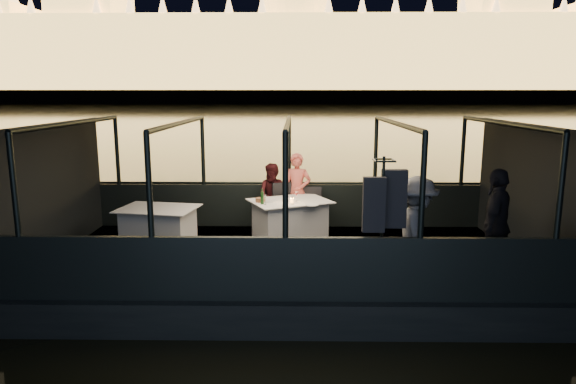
{
  "coord_description": "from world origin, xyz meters",
  "views": [
    {
      "loc": [
        0.13,
        -8.62,
        3.31
      ],
      "look_at": [
        0.0,
        0.4,
        1.55
      ],
      "focal_mm": 32.0,
      "sensor_mm": 36.0,
      "label": 1
    }
  ],
  "objects_px": {
    "dining_table_central": "(290,220)",
    "passenger_stripe": "(416,231)",
    "chair_port_left": "(283,211)",
    "person_man_maroon": "(274,194)",
    "person_woman_coral": "(297,194)",
    "wine_bottle": "(262,196)",
    "chair_port_right": "(312,211)",
    "dining_table_aft": "(159,226)",
    "coat_stand": "(381,232)",
    "passenger_dark": "(496,226)"
  },
  "relations": [
    {
      "from": "dining_table_aft",
      "to": "person_man_maroon",
      "type": "bearing_deg",
      "value": 30.68
    },
    {
      "from": "dining_table_central",
      "to": "dining_table_aft",
      "type": "xyz_separation_m",
      "value": [
        -2.42,
        -0.51,
        0.0
      ]
    },
    {
      "from": "chair_port_right",
      "to": "coat_stand",
      "type": "bearing_deg",
      "value": -60.46
    },
    {
      "from": "wine_bottle",
      "to": "chair_port_right",
      "type": "bearing_deg",
      "value": 40.35
    },
    {
      "from": "chair_port_right",
      "to": "passenger_stripe",
      "type": "bearing_deg",
      "value": -50.11
    },
    {
      "from": "wine_bottle",
      "to": "person_man_maroon",
      "type": "bearing_deg",
      "value": 80.97
    },
    {
      "from": "person_woman_coral",
      "to": "wine_bottle",
      "type": "xyz_separation_m",
      "value": [
        -0.65,
        -1.05,
        0.17
      ]
    },
    {
      "from": "person_woman_coral",
      "to": "wine_bottle",
      "type": "height_order",
      "value": "person_woman_coral"
    },
    {
      "from": "dining_table_central",
      "to": "person_man_maroon",
      "type": "distance_m",
      "value": 0.88
    },
    {
      "from": "coat_stand",
      "to": "passenger_dark",
      "type": "relative_size",
      "value": 1.14
    },
    {
      "from": "chair_port_left",
      "to": "person_man_maroon",
      "type": "bearing_deg",
      "value": 111.85
    },
    {
      "from": "person_man_maroon",
      "to": "chair_port_left",
      "type": "bearing_deg",
      "value": -40.29
    },
    {
      "from": "wine_bottle",
      "to": "passenger_dark",
      "type": "bearing_deg",
      "value": -27.31
    },
    {
      "from": "chair_port_right",
      "to": "person_woman_coral",
      "type": "relative_size",
      "value": 0.57
    },
    {
      "from": "dining_table_central",
      "to": "person_man_maroon",
      "type": "relative_size",
      "value": 1.05
    },
    {
      "from": "chair_port_left",
      "to": "passenger_dark",
      "type": "xyz_separation_m",
      "value": [
        3.23,
        -2.64,
        0.4
      ]
    },
    {
      "from": "person_man_maroon",
      "to": "passenger_dark",
      "type": "xyz_separation_m",
      "value": [
        3.44,
        -2.91,
        0.1
      ]
    },
    {
      "from": "dining_table_central",
      "to": "passenger_stripe",
      "type": "xyz_separation_m",
      "value": [
        1.85,
        -2.48,
        0.47
      ]
    },
    {
      "from": "dining_table_central",
      "to": "passenger_stripe",
      "type": "relative_size",
      "value": 0.88
    },
    {
      "from": "dining_table_aft",
      "to": "chair_port_right",
      "type": "bearing_deg",
      "value": 19.14
    },
    {
      "from": "person_woman_coral",
      "to": "passenger_stripe",
      "type": "height_order",
      "value": "passenger_stripe"
    },
    {
      "from": "coat_stand",
      "to": "person_man_maroon",
      "type": "xyz_separation_m",
      "value": [
        -1.65,
        3.44,
        -0.15
      ]
    },
    {
      "from": "passenger_dark",
      "to": "coat_stand",
      "type": "bearing_deg",
      "value": -39.8
    },
    {
      "from": "coat_stand",
      "to": "person_man_maroon",
      "type": "relative_size",
      "value": 1.42
    },
    {
      "from": "chair_port_left",
      "to": "wine_bottle",
      "type": "xyz_separation_m",
      "value": [
        -0.37,
        -0.78,
        0.47
      ]
    },
    {
      "from": "dining_table_aft",
      "to": "chair_port_left",
      "type": "bearing_deg",
      "value": 22.82
    },
    {
      "from": "person_woman_coral",
      "to": "passenger_dark",
      "type": "distance_m",
      "value": 4.15
    },
    {
      "from": "chair_port_right",
      "to": "person_man_maroon",
      "type": "xyz_separation_m",
      "value": [
        -0.78,
        0.24,
        0.3
      ]
    },
    {
      "from": "dining_table_central",
      "to": "person_woman_coral",
      "type": "bearing_deg",
      "value": 78.91
    },
    {
      "from": "dining_table_central",
      "to": "person_woman_coral",
      "type": "height_order",
      "value": "person_woman_coral"
    },
    {
      "from": "coat_stand",
      "to": "passenger_stripe",
      "type": "relative_size",
      "value": 1.19
    },
    {
      "from": "coat_stand",
      "to": "dining_table_aft",
      "type": "bearing_deg",
      "value": 149.24
    },
    {
      "from": "chair_port_right",
      "to": "passenger_stripe",
      "type": "height_order",
      "value": "passenger_stripe"
    },
    {
      "from": "person_man_maroon",
      "to": "wine_bottle",
      "type": "bearing_deg",
      "value": -86.9
    },
    {
      "from": "dining_table_aft",
      "to": "dining_table_central",
      "type": "bearing_deg",
      "value": 11.9
    },
    {
      "from": "chair_port_left",
      "to": "coat_stand",
      "type": "distance_m",
      "value": 3.51
    },
    {
      "from": "chair_port_right",
      "to": "person_woman_coral",
      "type": "bearing_deg",
      "value": 156.04
    },
    {
      "from": "passenger_stripe",
      "to": "dining_table_aft",
      "type": "bearing_deg",
      "value": 64.51
    },
    {
      "from": "dining_table_aft",
      "to": "chair_port_right",
      "type": "distance_m",
      "value": 3.02
    },
    {
      "from": "chair_port_right",
      "to": "coat_stand",
      "type": "relative_size",
      "value": 0.46
    },
    {
      "from": "person_woman_coral",
      "to": "wine_bottle",
      "type": "bearing_deg",
      "value": -110.19
    },
    {
      "from": "passenger_dark",
      "to": "chair_port_right",
      "type": "bearing_deg",
      "value": -101.54
    },
    {
      "from": "passenger_stripe",
      "to": "passenger_dark",
      "type": "bearing_deg",
      "value": -77.56
    },
    {
      "from": "person_woman_coral",
      "to": "passenger_stripe",
      "type": "relative_size",
      "value": 0.97
    },
    {
      "from": "dining_table_aft",
      "to": "person_woman_coral",
      "type": "height_order",
      "value": "person_woman_coral"
    },
    {
      "from": "chair_port_left",
      "to": "wine_bottle",
      "type": "bearing_deg",
      "value": -131.47
    },
    {
      "from": "chair_port_left",
      "to": "person_man_maroon",
      "type": "xyz_separation_m",
      "value": [
        -0.21,
        0.27,
        0.3
      ]
    },
    {
      "from": "dining_table_central",
      "to": "person_woman_coral",
      "type": "distance_m",
      "value": 0.82
    },
    {
      "from": "person_woman_coral",
      "to": "passenger_stripe",
      "type": "distance_m",
      "value": 3.63
    },
    {
      "from": "chair_port_right",
      "to": "person_woman_coral",
      "type": "height_order",
      "value": "person_woman_coral"
    }
  ]
}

